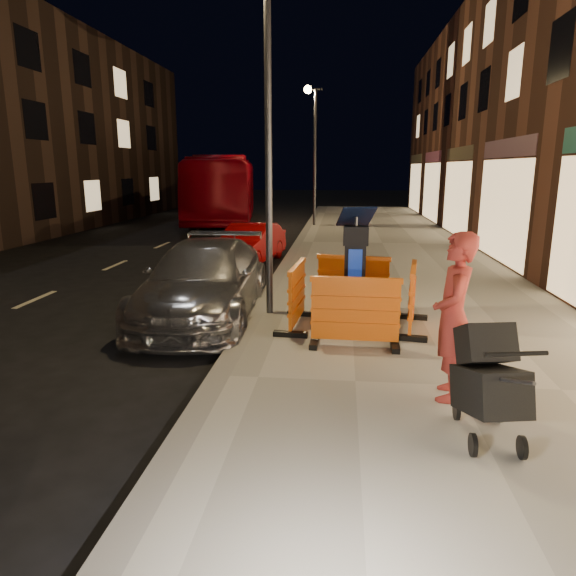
# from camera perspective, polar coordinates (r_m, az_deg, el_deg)

# --- Properties ---
(ground_plane) EXTENTS (120.00, 120.00, 0.00)m
(ground_plane) POSITION_cam_1_polar(r_m,az_deg,el_deg) (6.86, -7.67, -10.75)
(ground_plane) COLOR black
(ground_plane) RESTS_ON ground
(sidewalk) EXTENTS (6.00, 60.00, 0.15)m
(sidewalk) POSITION_cam_1_polar(r_m,az_deg,el_deg) (6.81, 18.15, -10.81)
(sidewalk) COLOR gray
(sidewalk) RESTS_ON ground
(kerb) EXTENTS (0.30, 60.00, 0.15)m
(kerb) POSITION_cam_1_polar(r_m,az_deg,el_deg) (6.83, -7.69, -10.17)
(kerb) COLOR slate
(kerb) RESTS_ON ground
(parking_kiosk) EXTENTS (0.67, 0.67, 1.91)m
(parking_kiosk) POSITION_cam_1_polar(r_m,az_deg,el_deg) (8.51, 7.41, 1.79)
(parking_kiosk) COLOR black
(parking_kiosk) RESTS_ON sidewalk
(barrier_front) EXTENTS (1.38, 0.60, 1.06)m
(barrier_front) POSITION_cam_1_polar(r_m,az_deg,el_deg) (7.68, 7.47, -2.69)
(barrier_front) COLOR orange
(barrier_front) RESTS_ON sidewalk
(barrier_back) EXTENTS (1.44, 0.79, 1.06)m
(barrier_back) POSITION_cam_1_polar(r_m,az_deg,el_deg) (9.52, 7.22, 0.43)
(barrier_back) COLOR orange
(barrier_back) RESTS_ON sidewalk
(barrier_kerbside) EXTENTS (0.67, 1.41, 1.06)m
(barrier_kerbside) POSITION_cam_1_polar(r_m,az_deg,el_deg) (8.63, 1.01, -0.81)
(barrier_kerbside) COLOR orange
(barrier_kerbside) RESTS_ON sidewalk
(barrier_bldgside) EXTENTS (0.76, 1.43, 1.06)m
(barrier_bldgside) POSITION_cam_1_polar(r_m,az_deg,el_deg) (8.68, 13.61, -1.10)
(barrier_bldgside) COLOR orange
(barrier_bldgside) RESTS_ON sidewalk
(car_silver) EXTENTS (2.16, 4.92, 1.41)m
(car_silver) POSITION_cam_1_polar(r_m,az_deg,el_deg) (9.95, -9.16, -3.14)
(car_silver) COLOR #A7A7AB
(car_silver) RESTS_ON ground
(car_red) EXTENTS (1.81, 3.71, 1.17)m
(car_red) POSITION_cam_1_polar(r_m,az_deg,el_deg) (15.30, -4.25, 2.75)
(car_red) COLOR #A6070A
(car_red) RESTS_ON ground
(bus_doubledecker) EXTENTS (4.59, 12.33, 3.35)m
(bus_doubledecker) POSITION_cam_1_polar(r_m,az_deg,el_deg) (27.42, -7.06, 7.33)
(bus_doubledecker) COLOR maroon
(bus_doubledecker) RESTS_ON ground
(man) EXTENTS (0.58, 0.78, 1.95)m
(man) POSITION_cam_1_polar(r_m,az_deg,el_deg) (6.12, 17.89, -3.09)
(man) COLOR #9F2D26
(man) RESTS_ON sidewalk
(stroller) EXTENTS (0.72, 0.97, 1.10)m
(stroller) POSITION_cam_1_polar(r_m,az_deg,el_deg) (5.48, 21.55, -10.00)
(stroller) COLOR black
(stroller) RESTS_ON sidewalk
(street_lamp_mid) EXTENTS (0.12, 0.12, 6.00)m
(street_lamp_mid) POSITION_cam_1_polar(r_m,az_deg,el_deg) (9.18, -2.19, 15.57)
(street_lamp_mid) COLOR #3F3F44
(street_lamp_mid) RESTS_ON sidewalk
(street_lamp_far) EXTENTS (0.12, 0.12, 6.00)m
(street_lamp_far) POSITION_cam_1_polar(r_m,az_deg,el_deg) (24.12, 3.01, 14.11)
(street_lamp_far) COLOR #3F3F44
(street_lamp_far) RESTS_ON sidewalk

